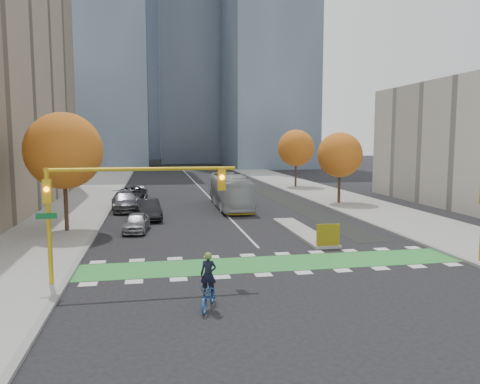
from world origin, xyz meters
name	(u,v)px	position (x,y,z in m)	size (l,w,h in m)	color
ground	(281,271)	(0.00, 0.00, 0.00)	(300.00, 300.00, 0.00)	black
sidewalk_west	(66,214)	(-13.50, 20.00, 0.07)	(7.00, 120.00, 0.15)	gray
sidewalk_east	(362,206)	(13.50, 20.00, 0.07)	(7.00, 120.00, 0.15)	gray
curb_west	(108,213)	(-10.00, 20.00, 0.07)	(0.30, 120.00, 0.16)	gray
curb_east	(327,207)	(10.00, 20.00, 0.07)	(0.30, 120.00, 0.16)	gray
bike_crossing	(274,263)	(0.00, 1.50, 0.01)	(20.00, 3.00, 0.01)	#2D8A36
centre_line	(200,188)	(0.00, 40.00, 0.01)	(0.15, 70.00, 0.01)	silver
bike_lane_paint	(274,195)	(7.50, 30.00, 0.01)	(2.50, 50.00, 0.01)	black
median_island	(302,231)	(4.00, 9.00, 0.08)	(1.60, 10.00, 0.16)	gray
hazard_board	(328,235)	(4.00, 4.20, 0.80)	(1.40, 0.12, 1.30)	yellow
tower_nw	(95,9)	(-18.00, 90.00, 35.00)	(22.00, 22.00, 70.00)	#47566B
tower_ne	(267,35)	(20.00, 85.00, 30.00)	(18.00, 24.00, 60.00)	#47566B
tower_far	(157,37)	(-4.00, 140.00, 40.00)	(26.00, 26.00, 80.00)	#47566B
tree_west	(64,151)	(-12.00, 12.00, 5.62)	(5.20, 5.20, 8.22)	#332114
tree_east_near	(340,155)	(12.00, 22.00, 4.86)	(4.40, 4.40, 7.08)	#332114
tree_east_far	(296,148)	(12.50, 38.00, 5.24)	(4.80, 4.80, 7.65)	#332114
traffic_signal_west	(110,194)	(-7.93, -0.51, 4.03)	(8.53, 0.56, 5.20)	#BF9914
cyclist	(209,290)	(-4.07, -4.35, 0.73)	(1.27, 2.01, 2.19)	#215199
bus	(230,191)	(0.98, 21.57, 1.55)	(2.61, 11.15, 3.11)	#A8AEB0
parked_car_a	(136,222)	(-7.27, 11.31, 0.66)	(1.57, 3.89, 1.33)	#99999E
parked_car_b	(148,210)	(-6.50, 16.31, 0.80)	(1.68, 4.83, 1.59)	black
parked_car_c	(125,202)	(-8.60, 21.31, 0.84)	(2.34, 5.76, 1.67)	#55555A
parked_car_d	(133,195)	(-8.14, 26.31, 0.83)	(2.75, 5.97, 1.66)	black
parked_car_e	(140,191)	(-7.53, 31.31, 0.69)	(1.63, 4.05, 1.38)	gray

